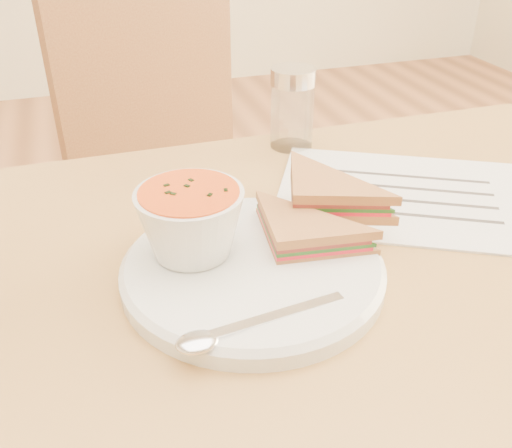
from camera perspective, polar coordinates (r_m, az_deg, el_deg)
name	(u,v)px	position (r m, az deg, el deg)	size (l,w,h in m)	color
chair_far	(207,221)	(1.22, -4.97, 0.25)	(0.42, 0.42, 0.94)	brown
plate	(253,270)	(0.58, -0.32, -4.65)	(0.27, 0.27, 0.02)	silver
soup_bowl	(191,225)	(0.57, -6.51, -0.15)	(0.11, 0.11, 0.07)	silver
sandwich_half_a	(277,257)	(0.56, 2.09, -3.27)	(0.11, 0.11, 0.03)	#C07D44
sandwich_half_b	(293,210)	(0.61, 3.68, 1.41)	(0.11, 0.11, 0.04)	#C07D44
spoon	(256,323)	(0.50, 0.04, -9.86)	(0.19, 0.04, 0.01)	silver
paper_menu	(407,195)	(0.76, 14.86, 2.80)	(0.33, 0.24, 0.00)	silver
condiment_shaker	(292,108)	(0.86, 3.65, 11.47)	(0.07, 0.07, 0.12)	silver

